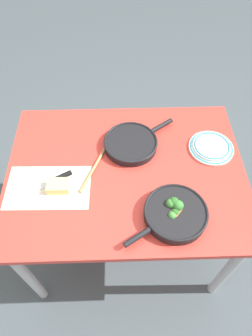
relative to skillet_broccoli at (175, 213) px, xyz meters
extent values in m
plane|color=#424C51|center=(0.20, -0.25, -0.78)|extent=(14.00, 14.00, 0.00)
cube|color=red|center=(0.20, -0.25, -0.04)|extent=(1.14, 0.85, 0.03)
cylinder|color=#BCBCC1|center=(-0.31, -0.61, -0.42)|extent=(0.05, 0.05, 0.72)
cylinder|color=#BCBCC1|center=(0.71, -0.61, -0.42)|extent=(0.05, 0.05, 0.72)
cylinder|color=#BCBCC1|center=(-0.31, 0.12, -0.42)|extent=(0.05, 0.05, 0.72)
cylinder|color=#BCBCC1|center=(0.71, 0.12, -0.42)|extent=(0.05, 0.05, 0.72)
cylinder|color=black|center=(0.00, 0.00, -0.01)|extent=(0.27, 0.27, 0.05)
torus|color=black|center=(0.00, 0.00, 0.02)|extent=(0.27, 0.27, 0.01)
cylinder|color=black|center=(0.16, 0.10, 0.00)|extent=(0.12, 0.09, 0.02)
cylinder|color=#2C6823|center=(-0.01, -0.02, -0.01)|extent=(0.02, 0.02, 0.03)
sphere|color=#387A33|center=(-0.01, -0.02, 0.02)|extent=(0.05, 0.05, 0.05)
cylinder|color=#205218|center=(-0.02, -0.02, -0.01)|extent=(0.01, 0.01, 0.02)
sphere|color=#286023|center=(-0.02, -0.02, 0.01)|extent=(0.04, 0.04, 0.04)
cylinder|color=#205218|center=(0.00, 0.00, -0.01)|extent=(0.01, 0.01, 0.02)
sphere|color=#286023|center=(0.00, 0.00, 0.01)|extent=(0.03, 0.03, 0.03)
cylinder|color=#357027|center=(0.02, 0.02, -0.01)|extent=(0.01, 0.01, 0.02)
sphere|color=#428438|center=(0.02, 0.02, 0.01)|extent=(0.04, 0.04, 0.04)
cylinder|color=#357027|center=(0.01, -0.03, -0.01)|extent=(0.02, 0.02, 0.02)
sphere|color=#428438|center=(0.01, -0.03, 0.02)|extent=(0.04, 0.04, 0.04)
cylinder|color=#205218|center=(0.00, -0.04, -0.01)|extent=(0.02, 0.02, 0.03)
sphere|color=#286023|center=(0.00, -0.04, 0.02)|extent=(0.05, 0.05, 0.05)
cube|color=#AD7F4C|center=(0.03, -0.02, 0.00)|extent=(0.04, 0.05, 0.03)
cube|color=olive|center=(-0.04, 0.00, 0.00)|extent=(0.05, 0.04, 0.03)
cube|color=olive|center=(0.00, 0.00, 0.00)|extent=(0.06, 0.06, 0.04)
cube|color=#9E703D|center=(-0.09, -0.03, -0.01)|extent=(0.04, 0.03, 0.03)
cube|color=#AD7F4C|center=(0.04, 0.03, 0.00)|extent=(0.05, 0.05, 0.03)
cylinder|color=black|center=(0.17, -0.40, -0.01)|extent=(0.26, 0.26, 0.04)
torus|color=black|center=(0.17, -0.40, 0.01)|extent=(0.27, 0.27, 0.01)
cylinder|color=black|center=(0.01, -0.51, 0.00)|extent=(0.13, 0.10, 0.02)
cylinder|color=#DBC156|center=(0.17, -0.40, -0.01)|extent=(0.22, 0.22, 0.02)
cylinder|color=#A87A4C|center=(0.35, -0.27, -0.02)|extent=(0.14, 0.30, 0.02)
ellipsoid|color=#A87A4C|center=(0.27, -0.44, -0.02)|extent=(0.06, 0.07, 0.02)
cube|color=beige|center=(0.56, -0.16, -0.03)|extent=(0.39, 0.24, 0.00)
cube|color=silver|center=(0.62, -0.14, -0.03)|extent=(0.20, 0.13, 0.01)
cylinder|color=black|center=(0.49, -0.22, -0.02)|extent=(0.09, 0.06, 0.02)
cube|color=#EFD67A|center=(0.51, -0.15, -0.01)|extent=(0.10, 0.07, 0.04)
cylinder|color=silver|center=(-0.23, -0.37, -0.02)|extent=(0.22, 0.22, 0.01)
torus|color=teal|center=(-0.23, -0.37, -0.02)|extent=(0.21, 0.21, 0.01)
cylinder|color=silver|center=(-0.23, -0.37, -0.01)|extent=(0.18, 0.18, 0.01)
torus|color=teal|center=(-0.23, -0.37, -0.01)|extent=(0.18, 0.18, 0.01)
camera|label=1|loc=(0.22, 0.58, 1.13)|focal=32.00mm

